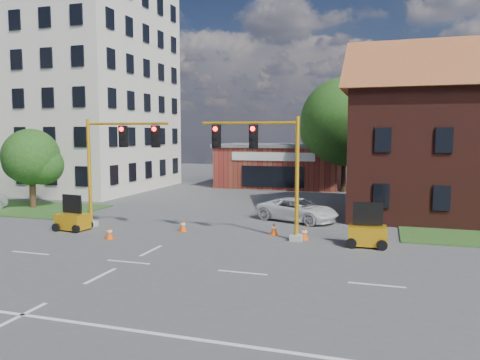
{
  "coord_description": "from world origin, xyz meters",
  "views": [
    {
      "loc": [
        10.17,
        -16.87,
        5.37
      ],
      "look_at": [
        1.78,
        10.0,
        2.56
      ],
      "focal_mm": 35.0,
      "sensor_mm": 36.0,
      "label": 1
    }
  ],
  "objects_px": {
    "signal_mast_west": "(114,159)",
    "pickup_white": "(298,210)",
    "trailer_west": "(73,220)",
    "trailer_east": "(367,233)",
    "signal_mast_east": "(265,162)"
  },
  "relations": [
    {
      "from": "signal_mast_west",
      "to": "trailer_east",
      "type": "height_order",
      "value": "signal_mast_west"
    },
    {
      "from": "trailer_west",
      "to": "pickup_white",
      "type": "relative_size",
      "value": 0.38
    },
    {
      "from": "trailer_west",
      "to": "trailer_east",
      "type": "xyz_separation_m",
      "value": [
        15.79,
        1.01,
        0.04
      ]
    },
    {
      "from": "trailer_west",
      "to": "trailer_east",
      "type": "bearing_deg",
      "value": 11.01
    },
    {
      "from": "signal_mast_west",
      "to": "trailer_west",
      "type": "distance_m",
      "value": 4.06
    },
    {
      "from": "trailer_east",
      "to": "signal_mast_east",
      "type": "bearing_deg",
      "value": 174.61
    },
    {
      "from": "signal_mast_west",
      "to": "signal_mast_east",
      "type": "bearing_deg",
      "value": 0.0
    },
    {
      "from": "trailer_east",
      "to": "pickup_white",
      "type": "height_order",
      "value": "trailer_east"
    },
    {
      "from": "signal_mast_east",
      "to": "trailer_west",
      "type": "distance_m",
      "value": 11.27
    },
    {
      "from": "trailer_east",
      "to": "pickup_white",
      "type": "xyz_separation_m",
      "value": [
        -4.35,
        5.45,
        0.07
      ]
    },
    {
      "from": "signal_mast_west",
      "to": "trailer_east",
      "type": "bearing_deg",
      "value": -0.81
    },
    {
      "from": "signal_mast_east",
      "to": "pickup_white",
      "type": "height_order",
      "value": "signal_mast_east"
    },
    {
      "from": "signal_mast_west",
      "to": "pickup_white",
      "type": "xyz_separation_m",
      "value": [
        9.45,
        5.26,
        -3.22
      ]
    },
    {
      "from": "signal_mast_east",
      "to": "trailer_east",
      "type": "relative_size",
      "value": 3.07
    },
    {
      "from": "signal_mast_west",
      "to": "pickup_white",
      "type": "bearing_deg",
      "value": 29.08
    }
  ]
}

